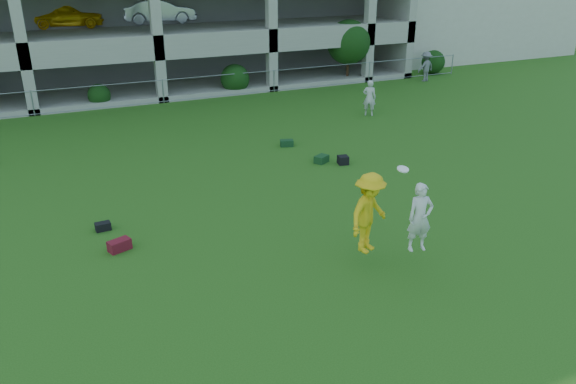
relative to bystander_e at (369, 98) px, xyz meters
name	(u,v)px	position (x,y,z in m)	size (l,w,h in m)	color
ground	(360,297)	(-8.12, -12.77, -0.82)	(100.00, 100.00, 0.00)	#235114
bystander_e	(369,98)	(0.00, 0.00, 0.00)	(0.60, 0.39, 1.65)	silver
bystander_f	(426,66)	(7.06, 5.19, 0.03)	(1.10, 0.63, 1.70)	slate
bag_red_a	(119,245)	(-12.55, -8.44, -0.68)	(0.55, 0.30, 0.28)	#5F1016
bag_black_b	(103,226)	(-12.78, -7.11, -0.71)	(0.40, 0.25, 0.22)	black
bag_green_c	(321,159)	(-4.93, -4.78, -0.69)	(0.50, 0.35, 0.26)	#153A16
crate_d	(343,160)	(-4.30, -5.24, -0.67)	(0.35, 0.35, 0.30)	black
bag_green_g	(287,143)	(-5.30, -2.57, -0.70)	(0.50, 0.30, 0.25)	#153A1F
frisbee_contest	(378,214)	(-7.07, -11.69, 0.53)	(1.98, 1.57, 2.11)	yellow
fence	(163,91)	(-8.12, 6.23, -0.21)	(36.06, 0.06, 1.20)	gray
shrub_row	(244,64)	(-3.53, 6.94, 0.69)	(34.38, 2.52, 3.50)	#163D11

